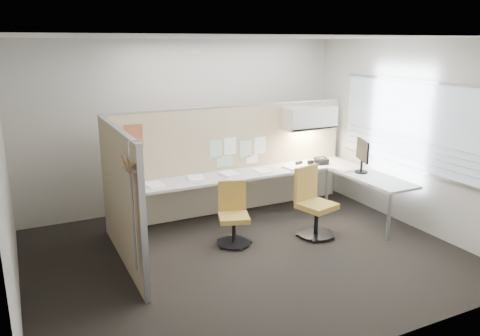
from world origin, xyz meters
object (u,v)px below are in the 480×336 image
monitor (362,154)px  desk (266,181)px  chair_right (313,205)px  phone (321,161)px  chair_left (233,216)px

monitor → desk: bearing=86.1°
chair_right → phone: bearing=35.6°
monitor → phone: (-0.25, 0.73, -0.25)m
phone → chair_right: bearing=-123.4°
chair_right → phone: chair_right is taller
desk → chair_right: chair_right is taller
chair_right → monitor: monitor is taller
chair_left → monitor: bearing=20.1°
desk → chair_left: chair_left is taller
monitor → chair_left: bearing=113.1°
chair_left → chair_right: chair_right is taller
desk → chair_left: (-0.92, -0.72, -0.19)m
desk → chair_right: (0.24, -0.96, -0.14)m
desk → phone: size_ratio=17.55×
monitor → phone: monitor is taller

